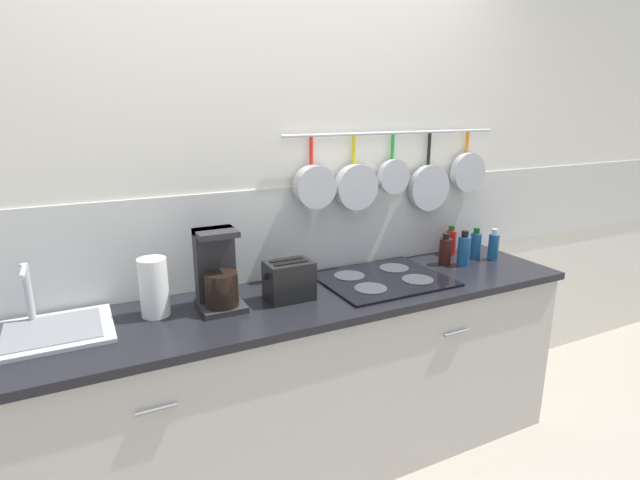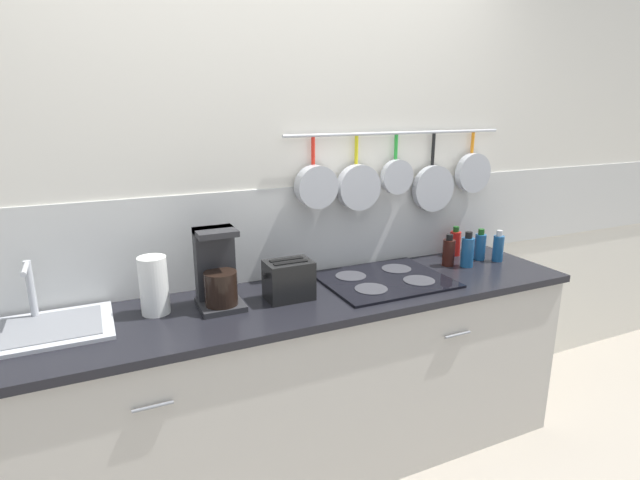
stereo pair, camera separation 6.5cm
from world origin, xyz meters
The scene contains 14 objects.
ground_plane centered at (0.00, 0.00, 0.00)m, with size 12.00×12.00×0.00m, color #9E9384.
wall_back centered at (0.01, 0.33, 1.27)m, with size 7.20×0.15×2.60m.
cabinet_base centered at (0.00, 0.00, 0.43)m, with size 2.66×0.56×0.85m.
countertop centered at (0.00, 0.00, 0.87)m, with size 2.70×0.58×0.03m.
sink_basin centered at (-1.03, 0.10, 0.90)m, with size 0.56×0.36×0.24m.
paper_towel_roll centered at (-0.59, 0.09, 1.01)m, with size 0.11×0.11×0.24m.
coffee_maker centered at (-0.34, 0.07, 1.02)m, with size 0.18×0.20×0.33m.
toaster centered at (-0.04, 0.02, 0.97)m, with size 0.22×0.14×0.18m.
cooktop centered at (0.46, 0.03, 0.89)m, with size 0.59×0.49×0.01m.
bottle_hot_sauce centered at (0.90, 0.10, 0.96)m, with size 0.06×0.06×0.17m.
bottle_sesame_oil centered at (0.98, 0.04, 0.97)m, with size 0.07×0.07×0.19m.
bottle_vinegar centered at (1.05, 0.23, 0.96)m, with size 0.06×0.06×0.17m.
bottle_dish_soap centered at (1.12, 0.11, 0.96)m, with size 0.06×0.06×0.17m.
bottle_olive_oil centered at (1.19, 0.05, 0.96)m, with size 0.06×0.06×0.17m.
Camera 2 is at (-0.78, -1.90, 1.71)m, focal length 28.00 mm.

